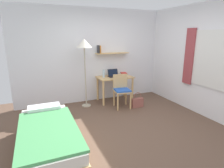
{
  "coord_description": "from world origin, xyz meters",
  "views": [
    {
      "loc": [
        -1.62,
        -3.05,
        1.87
      ],
      "look_at": [
        -0.11,
        0.51,
        0.85
      ],
      "focal_mm": 29.83,
      "sensor_mm": 36.0,
      "label": 1
    }
  ],
  "objects": [
    {
      "name": "laptop",
      "position": [
        0.46,
        1.74,
        0.77
      ],
      "size": [
        0.31,
        0.22,
        0.21
      ],
      "color": "black",
      "rests_on": "desk"
    },
    {
      "name": "wall_back",
      "position": [
        0.0,
        2.02,
        1.3
      ],
      "size": [
        4.4,
        0.27,
        2.6
      ],
      "color": "white",
      "rests_on": "ground_plane"
    },
    {
      "name": "desk_chair",
      "position": [
        0.45,
        1.18,
        0.49
      ],
      "size": [
        0.47,
        0.47,
        0.86
      ],
      "color": "tan",
      "rests_on": "ground_plane"
    },
    {
      "name": "desk",
      "position": [
        0.49,
        1.7,
        0.58
      ],
      "size": [
        0.99,
        0.59,
        0.72
      ],
      "color": "tan",
      "rests_on": "ground_plane"
    },
    {
      "name": "bed",
      "position": [
        -1.51,
        -0.16,
        0.24
      ],
      "size": [
        0.87,
        1.92,
        0.54
      ],
      "color": "tan",
      "rests_on": "ground_plane"
    },
    {
      "name": "book_stack",
      "position": [
        0.81,
        1.76,
        0.76
      ],
      "size": [
        0.18,
        0.24,
        0.09
      ],
      "color": "silver",
      "rests_on": "desk"
    },
    {
      "name": "water_bottle",
      "position": [
        0.17,
        1.75,
        0.83
      ],
      "size": [
        0.06,
        0.06,
        0.22
      ],
      "primitive_type": "cylinder",
      "color": "silver",
      "rests_on": "desk"
    },
    {
      "name": "ground_plane",
      "position": [
        0.0,
        0.0,
        0.0
      ],
      "size": [
        5.28,
        5.28,
        0.0
      ],
      "primitive_type": "plane",
      "color": "brown"
    },
    {
      "name": "standing_lamp",
      "position": [
        -0.4,
        1.6,
        1.57
      ],
      "size": [
        0.38,
        0.38,
        1.79
      ],
      "color": "#B2A893",
      "rests_on": "ground_plane"
    },
    {
      "name": "wall_right",
      "position": [
        2.02,
        0.0,
        1.3
      ],
      "size": [
        0.1,
        4.4,
        2.6
      ],
      "color": "white",
      "rests_on": "ground_plane"
    },
    {
      "name": "handbag",
      "position": [
        0.83,
        0.98,
        0.14
      ],
      "size": [
        0.33,
        0.11,
        0.41
      ],
      "color": "#99564C",
      "rests_on": "ground_plane"
    }
  ]
}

